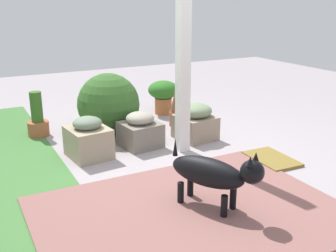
# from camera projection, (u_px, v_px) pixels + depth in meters

# --- Properties ---
(ground_plane) EXTENTS (12.00, 12.00, 0.00)m
(ground_plane) POSITION_uv_depth(u_px,v_px,m) (175.00, 165.00, 4.21)
(ground_plane) COLOR #9B9195
(brick_path) EXTENTS (1.80, 2.40, 0.02)m
(brick_path) POSITION_uv_depth(u_px,v_px,m) (192.00, 213.00, 3.26)
(brick_path) COLOR #855651
(brick_path) RESTS_ON ground
(porch_pillar) EXTENTS (0.12, 0.12, 2.39)m
(porch_pillar) POSITION_uv_depth(u_px,v_px,m) (183.00, 43.00, 4.26)
(porch_pillar) COLOR white
(porch_pillar) RESTS_ON ground
(stone_planter_nearest) EXTENTS (0.48, 0.46, 0.44)m
(stone_planter_nearest) POSITION_uv_depth(u_px,v_px,m) (195.00, 122.00, 4.94)
(stone_planter_nearest) COLOR gray
(stone_planter_nearest) RESTS_ON ground
(stone_planter_near) EXTENTS (0.46, 0.46, 0.41)m
(stone_planter_near) POSITION_uv_depth(u_px,v_px,m) (140.00, 131.00, 4.69)
(stone_planter_near) COLOR slate
(stone_planter_near) RESTS_ON ground
(stone_planter_mid) EXTENTS (0.51, 0.45, 0.45)m
(stone_planter_mid) POSITION_uv_depth(u_px,v_px,m) (88.00, 139.00, 4.37)
(stone_planter_mid) COLOR tan
(stone_planter_mid) RESTS_ON ground
(round_shrub) EXTENTS (0.77, 0.77, 0.77)m
(round_shrub) POSITION_uv_depth(u_px,v_px,m) (109.00, 104.00, 5.06)
(round_shrub) COLOR #315C24
(round_shrub) RESTS_ON ground
(terracotta_pot_broad) EXTENTS (0.45, 0.45, 0.49)m
(terracotta_pot_broad) POSITION_uv_depth(u_px,v_px,m) (163.00, 93.00, 5.99)
(terracotta_pot_broad) COLOR #A95F34
(terracotta_pot_broad) RESTS_ON ground
(terracotta_pot_tall) EXTENTS (0.26, 0.26, 0.56)m
(terracotta_pot_tall) POSITION_uv_depth(u_px,v_px,m) (38.00, 120.00, 5.05)
(terracotta_pot_tall) COLOR #9D5435
(terracotta_pot_tall) RESTS_ON ground
(terracotta_pot_spiky) EXTENTS (0.23, 0.23, 0.65)m
(terracotta_pot_spiky) POSITION_uv_depth(u_px,v_px,m) (178.00, 103.00, 5.43)
(terracotta_pot_spiky) COLOR #9A5035
(terracotta_pot_spiky) RESTS_ON ground
(dog) EXTENTS (0.77, 0.51, 0.55)m
(dog) POSITION_uv_depth(u_px,v_px,m) (213.00, 173.00, 3.24)
(dog) COLOR black
(dog) RESTS_ON ground
(doormat) EXTENTS (0.59, 0.39, 0.03)m
(doormat) POSITION_uv_depth(u_px,v_px,m) (272.00, 159.00, 4.33)
(doormat) COLOR olive
(doormat) RESTS_ON ground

